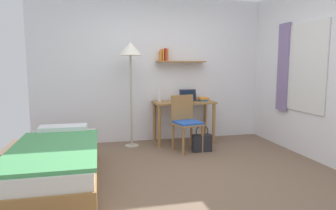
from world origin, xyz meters
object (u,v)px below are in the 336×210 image
(desk, at_px, (184,109))
(bed, at_px, (57,164))
(desk_chair, at_px, (186,120))
(standing_lamp, at_px, (130,55))
(laptop, at_px, (188,98))
(handbag, at_px, (202,142))
(water_bottle, at_px, (160,95))
(book_stack, at_px, (203,99))

(desk, bearing_deg, bed, -142.56)
(desk, relative_size, desk_chair, 1.20)
(standing_lamp, bearing_deg, laptop, 9.11)
(handbag, bearing_deg, laptop, 90.79)
(desk, bearing_deg, water_bottle, 169.52)
(desk_chair, relative_size, standing_lamp, 0.51)
(laptop, bearing_deg, desk, -142.80)
(standing_lamp, relative_size, handbag, 4.06)
(desk_chair, distance_m, water_bottle, 0.74)
(desk, relative_size, book_stack, 4.98)
(water_bottle, xyz_separation_m, book_stack, (0.79, -0.07, -0.07))
(desk_chair, xyz_separation_m, standing_lamp, (-0.84, 0.41, 1.06))
(standing_lamp, relative_size, water_bottle, 8.11)
(water_bottle, bearing_deg, desk_chair, -60.67)
(water_bottle, distance_m, book_stack, 0.80)
(standing_lamp, distance_m, handbag, 1.85)
(water_bottle, relative_size, handbag, 0.50)
(book_stack, bearing_deg, desk_chair, -133.56)
(water_bottle, bearing_deg, book_stack, -5.01)
(desk, relative_size, water_bottle, 4.94)
(desk, height_order, book_stack, book_stack)
(laptop, xyz_separation_m, water_bottle, (-0.54, -0.01, 0.06))
(book_stack, bearing_deg, handbag, -110.71)
(bed, relative_size, desk, 1.88)
(water_bottle, relative_size, book_stack, 1.01)
(desk_chair, relative_size, book_stack, 4.16)
(desk, distance_m, standing_lamp, 1.34)
(bed, xyz_separation_m, desk, (1.98, 1.51, 0.36))
(desk, height_order, water_bottle, water_bottle)
(desk, height_order, desk_chair, desk_chair)
(standing_lamp, bearing_deg, handbag, -27.45)
(bed, relative_size, water_bottle, 9.28)
(handbag, bearing_deg, desk, 101.07)
(bed, distance_m, book_stack, 2.85)
(standing_lamp, bearing_deg, desk, 5.00)
(bed, distance_m, water_bottle, 2.31)
(bed, distance_m, handbag, 2.28)
(laptop, distance_m, water_bottle, 0.54)
(water_bottle, height_order, book_stack, water_bottle)
(bed, relative_size, book_stack, 9.37)
(book_stack, bearing_deg, desk, -178.64)
(desk, relative_size, laptop, 3.34)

